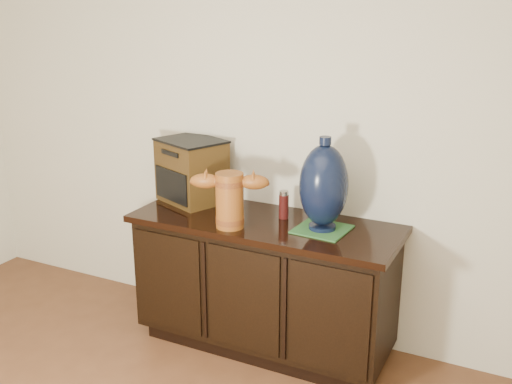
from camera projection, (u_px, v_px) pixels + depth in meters
The scene contains 6 objects.
sideboard at pixel (264, 283), 3.32m from camera, with size 1.46×0.56×0.75m.
terracotta_vessel at pixel (230, 197), 3.07m from camera, with size 0.41×0.22×0.29m.
tv_radio at pixel (192, 171), 3.48m from camera, with size 0.45×0.41×0.37m.
green_mat at pixel (322, 229), 3.08m from camera, with size 0.26×0.26×0.01m, color #2B5F2C.
lamp_base at pixel (324, 186), 3.01m from camera, with size 0.27×0.27×0.48m.
spray_can at pixel (284, 205), 3.23m from camera, with size 0.05×0.05×0.15m.
Camera 1 is at (1.30, -0.50, 1.87)m, focal length 42.00 mm.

